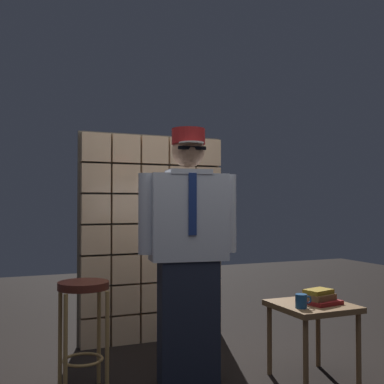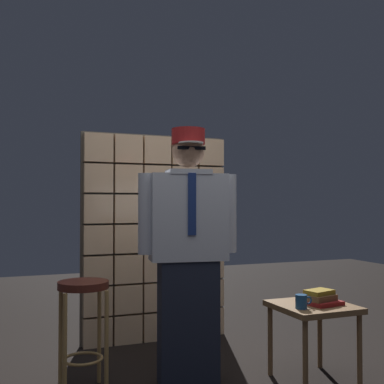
{
  "view_description": "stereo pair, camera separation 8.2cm",
  "coord_description": "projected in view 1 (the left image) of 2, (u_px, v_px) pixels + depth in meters",
  "views": [
    {
      "loc": [
        -1.36,
        -2.67,
        1.26
      ],
      "look_at": [
        -0.06,
        0.44,
        1.34
      ],
      "focal_mm": 43.95,
      "sensor_mm": 36.0,
      "label": 1
    },
    {
      "loc": [
        -1.28,
        -2.7,
        1.26
      ],
      "look_at": [
        -0.06,
        0.44,
        1.34
      ],
      "focal_mm": 43.95,
      "sensor_mm": 36.0,
      "label": 2
    }
  ],
  "objects": [
    {
      "name": "book_stack",
      "position": [
        321.0,
        298.0,
        3.35
      ],
      "size": [
        0.26,
        0.23,
        0.1
      ],
      "color": "maroon",
      "rests_on": "side_table"
    },
    {
      "name": "standing_person",
      "position": [
        188.0,
        250.0,
        3.32
      ],
      "size": [
        0.72,
        0.34,
        1.79
      ],
      "rotation": [
        0.0,
        0.0,
        -0.15
      ],
      "color": "#1E2333",
      "rests_on": "ground"
    },
    {
      "name": "bar_stool",
      "position": [
        83.0,
        310.0,
        3.14
      ],
      "size": [
        0.34,
        0.34,
        0.74
      ],
      "color": "#592319",
      "rests_on": "ground"
    },
    {
      "name": "glass_block_wall",
      "position": [
        154.0,
        238.0,
        4.36
      ],
      "size": [
        1.38,
        0.1,
        1.93
      ],
      "color": "#E0B78C",
      "rests_on": "ground"
    },
    {
      "name": "coffee_mug",
      "position": [
        302.0,
        301.0,
        3.21
      ],
      "size": [
        0.13,
        0.08,
        0.09
      ],
      "color": "navy",
      "rests_on": "side_table"
    },
    {
      "name": "side_table",
      "position": [
        312.0,
        314.0,
        3.36
      ],
      "size": [
        0.52,
        0.52,
        0.55
      ],
      "color": "brown",
      "rests_on": "ground"
    }
  ]
}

